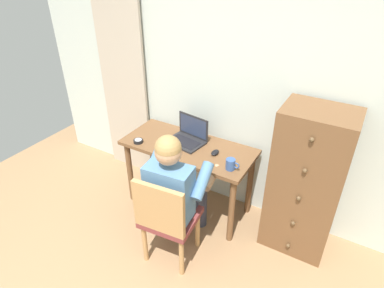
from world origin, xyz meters
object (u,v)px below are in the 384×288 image
at_px(dresser, 306,183).
at_px(chair, 167,217).
at_px(desk, 188,156).
at_px(laptop, 188,137).
at_px(coffee_mug, 231,164).
at_px(computer_mouse, 215,153).
at_px(person_seated, 177,186).
at_px(desk_clock, 138,141).

distance_m(dresser, chair, 1.16).
relative_size(desk, laptop, 3.32).
height_order(chair, coffee_mug, chair).
bearing_deg(dresser, computer_mouse, -174.19).
bearing_deg(laptop, desk, -58.17).
xyz_separation_m(person_seated, computer_mouse, (0.10, 0.49, 0.08)).
xyz_separation_m(chair, laptop, (-0.24, 0.74, 0.29)).
relative_size(chair, computer_mouse, 8.66).
bearing_deg(chair, coffee_mug, 61.09).
xyz_separation_m(person_seated, coffee_mug, (0.31, 0.35, 0.11)).
distance_m(chair, computer_mouse, 0.72).
bearing_deg(desk_clock, dresser, 9.98).
bearing_deg(desk_clock, computer_mouse, 14.46).
bearing_deg(laptop, computer_mouse, -12.13).
bearing_deg(person_seated, laptop, 112.03).
xyz_separation_m(desk, coffee_mug, (0.50, -0.14, 0.16)).
relative_size(desk, coffee_mug, 10.37).
bearing_deg(computer_mouse, dresser, 6.24).
height_order(desk_clock, coffee_mug, coffee_mug).
height_order(person_seated, coffee_mug, person_seated).
relative_size(computer_mouse, desk_clock, 1.11).
distance_m(chair, laptop, 0.83).
bearing_deg(computer_mouse, laptop, 168.30).
height_order(person_seated, desk_clock, person_seated).
bearing_deg(laptop, coffee_mug, -21.20).
distance_m(laptop, desk_clock, 0.47).
bearing_deg(coffee_mug, chair, -118.91).
xyz_separation_m(desk, laptop, (-0.04, 0.07, 0.17)).
distance_m(person_seated, desk_clock, 0.70).
relative_size(chair, desk_clock, 9.62).
distance_m(dresser, coffee_mug, 0.63).
relative_size(dresser, chair, 1.52).
distance_m(computer_mouse, coffee_mug, 0.26).
xyz_separation_m(desk, dresser, (1.07, 0.08, 0.05)).
bearing_deg(person_seated, dresser, 32.71).
distance_m(person_seated, laptop, 0.61).
relative_size(desk, person_seated, 1.05).
xyz_separation_m(chair, computer_mouse, (0.08, 0.67, 0.26)).
height_order(dresser, person_seated, dresser).
bearing_deg(desk, desk_clock, -156.54).
height_order(computer_mouse, desk_clock, computer_mouse).
bearing_deg(dresser, person_seated, -147.29).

